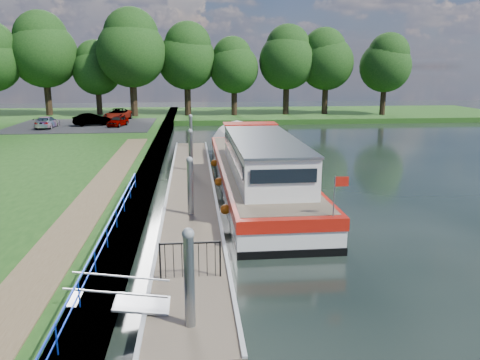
{
  "coord_description": "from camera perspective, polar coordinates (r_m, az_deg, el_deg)",
  "views": [
    {
      "loc": [
        0.17,
        -10.98,
        6.64
      ],
      "look_at": [
        2.34,
        10.47,
        1.4
      ],
      "focal_mm": 35.0,
      "sensor_mm": 36.0,
      "label": 1
    }
  ],
  "objects": [
    {
      "name": "gate_panel",
      "position": [
        14.28,
        -6.09,
        -9.04
      ],
      "size": [
        1.85,
        0.05,
        1.15
      ],
      "color": "black",
      "rests_on": "ground"
    },
    {
      "name": "gangway",
      "position": [
        13.11,
        -14.42,
        -14.1
      ],
      "size": [
        2.58,
        1.0,
        0.92
      ],
      "color": "#A5A8AD",
      "rests_on": "ground"
    },
    {
      "name": "car_d",
      "position": [
        53.66,
        -14.68,
        7.72
      ],
      "size": [
        2.76,
        4.98,
        1.32
      ],
      "primitive_type": "imported",
      "rotation": [
        0.0,
        0.0,
        -0.13
      ],
      "color": "#999999",
      "rests_on": "carpark"
    },
    {
      "name": "ground",
      "position": [
        12.83,
        -5.99,
        -17.58
      ],
      "size": [
        160.0,
        160.0,
        0.0
      ],
      "primitive_type": "plane",
      "color": "black",
      "rests_on": "ground"
    },
    {
      "name": "car_c",
      "position": [
        49.48,
        -22.48,
        6.55
      ],
      "size": [
        1.61,
        3.88,
        1.12
      ],
      "primitive_type": "imported",
      "rotation": [
        0.0,
        0.0,
        3.13
      ],
      "color": "#999999",
      "rests_on": "carpark"
    },
    {
      "name": "footpath",
      "position": [
        20.37,
        -18.51,
        -3.72
      ],
      "size": [
        1.6,
        40.0,
        0.05
      ],
      "primitive_type": "cube",
      "color": "brown",
      "rests_on": "riverbank"
    },
    {
      "name": "car_a",
      "position": [
        48.6,
        -14.67,
        6.99
      ],
      "size": [
        2.05,
        3.33,
        1.06
      ],
      "primitive_type": "imported",
      "rotation": [
        0.0,
        0.0,
        -0.28
      ],
      "color": "#999999",
      "rests_on": "carpark"
    },
    {
      "name": "mooring_piles",
      "position": [
        24.57,
        -6.03,
        0.98
      ],
      "size": [
        0.3,
        27.3,
        3.55
      ],
      "color": "gray",
      "rests_on": "ground"
    },
    {
      "name": "blue_fence",
      "position": [
        15.24,
        -16.58,
        -7.39
      ],
      "size": [
        0.04,
        18.04,
        0.72
      ],
      "color": "#0C2DBF",
      "rests_on": "riverbank"
    },
    {
      "name": "carpark",
      "position": [
        50.57,
        -18.6,
        6.33
      ],
      "size": [
        14.0,
        12.0,
        0.06
      ],
      "primitive_type": "cube",
      "color": "black",
      "rests_on": "riverbank"
    },
    {
      "name": "car_b",
      "position": [
        49.87,
        -17.59,
        7.05
      ],
      "size": [
        3.91,
        2.47,
        1.22
      ],
      "primitive_type": "imported",
      "rotation": [
        0.0,
        0.0,
        1.92
      ],
      "color": "#999999",
      "rests_on": "carpark"
    },
    {
      "name": "far_bank",
      "position": [
        64.39,
        4.9,
        7.96
      ],
      "size": [
        60.0,
        18.0,
        0.6
      ],
      "primitive_type": "cube",
      "color": "#1B4112",
      "rests_on": "ground"
    },
    {
      "name": "barge",
      "position": [
        26.47,
        1.79,
        1.55
      ],
      "size": [
        4.36,
        21.15,
        4.78
      ],
      "color": "black",
      "rests_on": "ground"
    },
    {
      "name": "horizon_trees",
      "position": [
        59.7,
        -7.73,
        14.8
      ],
      "size": [
        54.38,
        10.03,
        12.87
      ],
      "color": "#332316",
      "rests_on": "ground"
    },
    {
      "name": "bank_edge",
      "position": [
        26.86,
        -11.42,
        -0.08
      ],
      "size": [
        1.1,
        90.0,
        0.78
      ],
      "primitive_type": "cube",
      "color": "#473D2D",
      "rests_on": "ground"
    },
    {
      "name": "pontoon",
      "position": [
        24.83,
        -5.97,
        -1.48
      ],
      "size": [
        2.5,
        30.0,
        0.56
      ],
      "color": "brown",
      "rests_on": "ground"
    }
  ]
}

